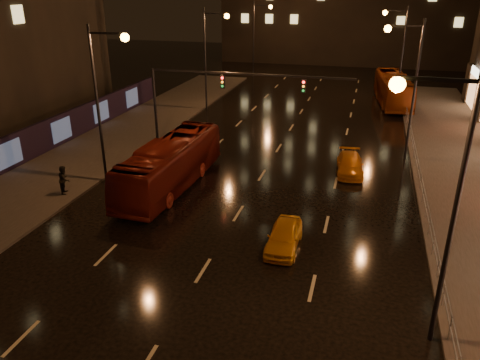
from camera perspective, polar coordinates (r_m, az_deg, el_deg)
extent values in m
plane|color=black|center=(35.78, 4.13, 2.93)|extent=(140.00, 140.00, 0.00)
cube|color=#38332D|center=(36.47, -18.84, 2.24)|extent=(7.00, 70.00, 0.15)
cube|color=#38332D|center=(31.31, 27.10, -2.50)|extent=(7.00, 70.00, 0.15)
cube|color=black|center=(36.13, -26.56, 2.81)|extent=(0.30, 46.00, 2.50)
cylinder|color=black|center=(37.83, -10.29, 8.63)|extent=(0.22, 0.22, 6.20)
cube|color=black|center=(34.63, 1.10, 12.77)|extent=(15.20, 0.14, 0.14)
cube|color=black|center=(35.29, -2.13, 11.88)|extent=(0.32, 0.18, 0.95)
cube|color=black|center=(34.00, 7.76, 11.27)|extent=(0.32, 0.18, 0.95)
sphere|color=#FF1E19|center=(35.12, -2.19, 12.32)|extent=(0.18, 0.18, 0.18)
cylinder|color=black|center=(16.93, 24.59, -4.33)|extent=(0.18, 0.18, 10.00)
cube|color=black|center=(15.38, 22.88, 11.22)|extent=(2.40, 0.12, 0.12)
sphere|color=orange|center=(15.32, 18.64, 11.00)|extent=(0.50, 0.50, 0.50)
cylinder|color=#99999E|center=(58.29, 19.14, 10.21)|extent=(0.04, 0.04, 1.00)
cube|color=#99999E|center=(33.14, 21.00, 1.80)|extent=(0.05, 56.00, 0.05)
cube|color=#99999E|center=(33.28, 20.90, 1.15)|extent=(0.05, 56.00, 0.05)
imported|color=maroon|center=(30.06, -8.43, 1.96)|extent=(3.03, 11.28, 3.12)
imported|color=#87360D|center=(53.99, 18.16, 10.48)|extent=(4.01, 11.96, 3.27)
imported|color=orange|center=(23.29, 5.38, -6.86)|extent=(1.54, 3.77, 1.28)
imported|color=orange|center=(33.16, 13.26, 1.86)|extent=(2.11, 4.39, 1.23)
imported|color=black|center=(30.66, -20.63, 0.06)|extent=(0.94, 1.04, 1.77)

